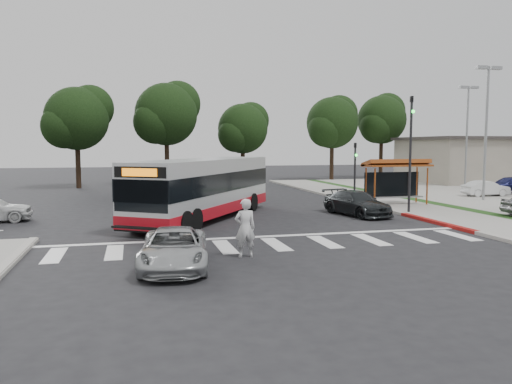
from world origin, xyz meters
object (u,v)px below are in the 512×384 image
object	(u,v)px
dark_sedan	(357,203)
transit_bus	(205,189)
pedestrian	(245,228)
silver_suv_south	(174,249)

from	to	relation	value
dark_sedan	transit_bus	bearing A→B (deg)	163.94
pedestrian	dark_sedan	size ratio (longest dim) A/B	0.44
dark_sedan	pedestrian	bearing A→B (deg)	-145.66
dark_sedan	silver_suv_south	size ratio (longest dim) A/B	1.04
pedestrian	silver_suv_south	xyz separation A→B (m)	(-2.48, -0.98, -0.39)
transit_bus	pedestrian	world-z (taller)	transit_bus
pedestrian	silver_suv_south	distance (m)	2.69
transit_bus	dark_sedan	bearing A→B (deg)	29.37
transit_bus	dark_sedan	distance (m)	8.34
pedestrian	silver_suv_south	bearing A→B (deg)	18.92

